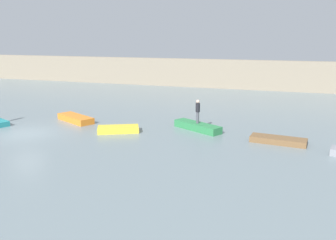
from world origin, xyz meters
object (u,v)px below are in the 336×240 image
(rowboat_yellow, at_px, (118,129))
(person_dark_shirt, at_px, (198,110))
(rowboat_green, at_px, (197,127))
(rowboat_brown, at_px, (278,140))
(rowboat_orange, at_px, (76,119))

(rowboat_yellow, relative_size, person_dark_shirt, 1.68)
(rowboat_green, xyz_separation_m, person_dark_shirt, (0.00, 0.00, 1.23))
(rowboat_yellow, relative_size, rowboat_brown, 0.83)
(rowboat_green, relative_size, rowboat_brown, 1.12)
(rowboat_green, height_order, rowboat_brown, rowboat_green)
(rowboat_orange, distance_m, rowboat_brown, 15.74)
(rowboat_orange, height_order, person_dark_shirt, person_dark_shirt)
(rowboat_orange, xyz_separation_m, rowboat_brown, (15.70, -0.99, -0.05))
(rowboat_orange, distance_m, rowboat_green, 9.99)
(rowboat_orange, height_order, rowboat_brown, rowboat_orange)
(rowboat_yellow, bearing_deg, rowboat_orange, 133.01)
(rowboat_yellow, height_order, rowboat_brown, rowboat_yellow)
(rowboat_orange, height_order, rowboat_green, rowboat_green)
(rowboat_yellow, bearing_deg, rowboat_brown, -21.56)
(rowboat_orange, relative_size, rowboat_green, 0.94)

